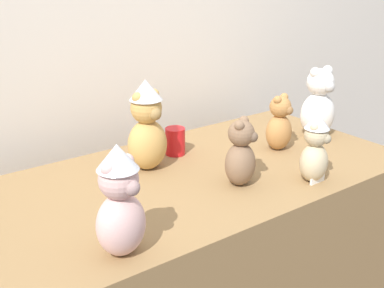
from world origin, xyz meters
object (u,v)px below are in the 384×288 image
(teddy_bear_blush, at_px, (120,202))
(teddy_bear_sand, at_px, (315,149))
(teddy_bear_snow, at_px, (319,104))
(teddy_bear_honey, at_px, (147,126))
(display_table, at_px, (192,265))
(party_cup_red, at_px, (175,141))
(teddy_bear_caramel, at_px, (279,124))
(teddy_bear_mocha, at_px, (241,154))

(teddy_bear_blush, relative_size, teddy_bear_sand, 1.25)
(teddy_bear_snow, bearing_deg, teddy_bear_honey, 174.71)
(display_table, relative_size, party_cup_red, 15.04)
(teddy_bear_snow, relative_size, teddy_bear_caramel, 1.33)
(teddy_bear_snow, xyz_separation_m, teddy_bear_sand, (-0.38, -0.31, -0.02))
(display_table, relative_size, teddy_bear_sand, 6.59)
(display_table, xyz_separation_m, teddy_bear_snow, (0.70, 0.01, 0.53))
(teddy_bear_caramel, bearing_deg, teddy_bear_blush, -176.93)
(teddy_bear_mocha, distance_m, teddy_bear_honey, 0.36)
(display_table, height_order, teddy_bear_snow, teddy_bear_snow)
(teddy_bear_mocha, bearing_deg, teddy_bear_caramel, -8.18)
(teddy_bear_snow, bearing_deg, teddy_bear_blush, -160.61)
(teddy_bear_blush, height_order, teddy_bear_snow, teddy_bear_blush)
(teddy_bear_caramel, xyz_separation_m, teddy_bear_sand, (-0.13, -0.29, 0.01))
(teddy_bear_snow, xyz_separation_m, teddy_bear_caramel, (-0.26, -0.02, -0.04))
(teddy_bear_sand, bearing_deg, teddy_bear_caramel, 46.73)
(teddy_bear_sand, distance_m, party_cup_red, 0.56)
(teddy_bear_caramel, distance_m, teddy_bear_sand, 0.32)
(teddy_bear_mocha, bearing_deg, teddy_bear_blush, 161.70)
(teddy_bear_sand, bearing_deg, teddy_bear_honey, 113.11)
(display_table, bearing_deg, teddy_bear_snow, 1.20)
(teddy_bear_honey, bearing_deg, display_table, -63.19)
(teddy_bear_blush, bearing_deg, teddy_bear_honey, 34.32)
(teddy_bear_caramel, height_order, teddy_bear_mocha, teddy_bear_mocha)
(teddy_bear_caramel, relative_size, teddy_bear_sand, 0.93)
(teddy_bear_sand, bearing_deg, teddy_bear_blush, 160.38)
(teddy_bear_mocha, relative_size, teddy_bear_honey, 0.71)
(teddy_bear_blush, distance_m, teddy_bear_caramel, 0.95)
(teddy_bear_blush, xyz_separation_m, party_cup_red, (0.52, 0.51, -0.10))
(display_table, distance_m, teddy_bear_honey, 0.58)
(teddy_bear_blush, height_order, teddy_bear_mocha, teddy_bear_blush)
(teddy_bear_mocha, bearing_deg, teddy_bear_honey, 88.46)
(party_cup_red, bearing_deg, teddy_bear_blush, -135.81)
(teddy_bear_mocha, relative_size, teddy_bear_sand, 0.97)
(display_table, bearing_deg, teddy_bear_mocha, -61.77)
(teddy_bear_sand, bearing_deg, party_cup_red, 96.48)
(display_table, xyz_separation_m, teddy_bear_mocha, (0.09, -0.16, 0.50))
(teddy_bear_caramel, height_order, teddy_bear_sand, teddy_bear_sand)
(display_table, height_order, teddy_bear_mocha, teddy_bear_mocha)
(display_table, xyz_separation_m, teddy_bear_blush, (-0.45, -0.30, 0.54))
(display_table, xyz_separation_m, teddy_bear_sand, (0.32, -0.30, 0.51))
(teddy_bear_snow, height_order, teddy_bear_honey, teddy_bear_honey)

